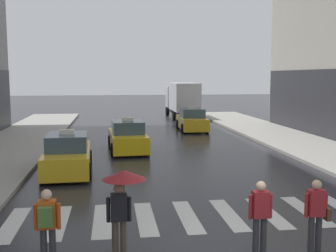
{
  "coord_description": "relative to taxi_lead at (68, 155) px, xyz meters",
  "views": [
    {
      "loc": [
        -2.71,
        -8.25,
        3.97
      ],
      "look_at": [
        -0.48,
        8.0,
        1.99
      ],
      "focal_mm": 44.39,
      "sensor_mm": 36.0,
      "label": 1
    }
  ],
  "objects": [
    {
      "name": "taxi_third",
      "position": [
        7.68,
        12.6,
        0.0
      ],
      "size": [
        2.02,
        4.58,
        1.8
      ],
      "color": "gold",
      "rests_on": "ground"
    },
    {
      "name": "taxi_second",
      "position": [
        2.66,
        4.76,
        0.0
      ],
      "size": [
        2.11,
        4.62,
        1.8
      ],
      "color": "yellow",
      "rests_on": "ground"
    },
    {
      "name": "pedestrian_with_umbrella",
      "position": [
        2.02,
        -8.37,
        0.79
      ],
      "size": [
        0.96,
        0.96,
        1.94
      ],
      "color": "#473D33",
      "rests_on": "ground"
    },
    {
      "name": "box_truck",
      "position": [
        8.44,
        21.18,
        1.13
      ],
      "size": [
        2.3,
        7.55,
        3.35
      ],
      "color": "#2D2D2D",
      "rests_on": "ground"
    },
    {
      "name": "crosswalk_markings",
      "position": [
        4.52,
        -5.98,
        -0.72
      ],
      "size": [
        11.3,
        2.8,
        0.01
      ],
      "color": "silver",
      "rests_on": "ground"
    },
    {
      "name": "pedestrian_with_backpack",
      "position": [
        0.46,
        -8.68,
        0.25
      ],
      "size": [
        0.55,
        0.43,
        1.65
      ],
      "color": "#333338",
      "rests_on": "ground"
    },
    {
      "name": "taxi_lead",
      "position": [
        0.0,
        0.0,
        0.0
      ],
      "size": [
        2.06,
        4.6,
        1.8
      ],
      "color": "gold",
      "rests_on": "ground"
    },
    {
      "name": "pedestrian_with_handbag",
      "position": [
        6.39,
        -8.66,
        0.21
      ],
      "size": [
        0.6,
        0.24,
        1.65
      ],
      "color": "#333338",
      "rests_on": "ground"
    },
    {
      "name": "pedestrian_plain_coat",
      "position": [
        5.09,
        -8.6,
        0.21
      ],
      "size": [
        0.55,
        0.24,
        1.65
      ],
      "color": "#333338",
      "rests_on": "ground"
    }
  ]
}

